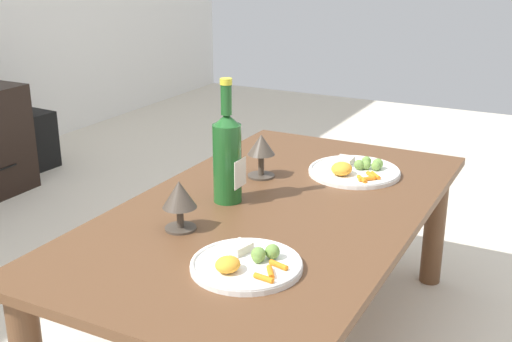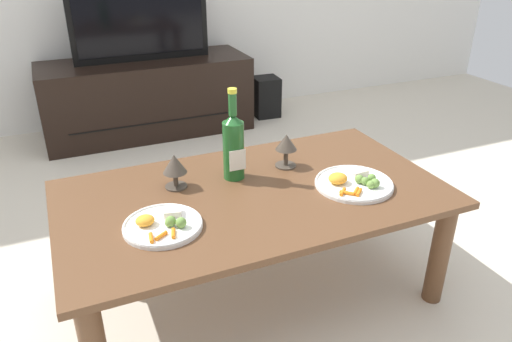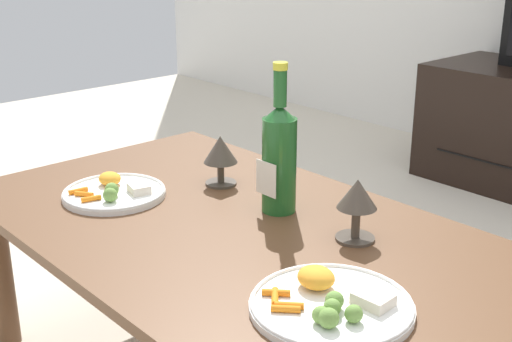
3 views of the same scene
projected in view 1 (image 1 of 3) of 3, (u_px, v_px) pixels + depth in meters
The scene contains 7 objects.
dining_table at pixel (274, 229), 1.76m from camera, with size 1.34×0.75×0.44m.
floor_speaker at pixel (34, 140), 3.35m from camera, with size 0.18×0.18×0.29m, color black.
wine_bottle at pixel (227, 154), 1.73m from camera, with size 0.08×0.08×0.34m.
goblet_left at pixel (179, 197), 1.57m from camera, with size 0.08×0.08×0.13m.
goblet_right at pixel (261, 148), 1.93m from camera, with size 0.08×0.08×0.13m.
dinner_plate_left at pixel (246, 264), 1.40m from camera, with size 0.24×0.24×0.05m.
dinner_plate_right at pixel (354, 170), 1.98m from camera, with size 0.28×0.28×0.05m.
Camera 1 is at (-1.45, -0.70, 1.10)m, focal length 45.55 mm.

